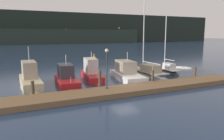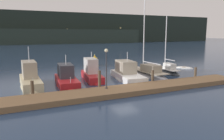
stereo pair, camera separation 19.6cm
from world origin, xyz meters
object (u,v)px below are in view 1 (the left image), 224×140
object	(u,v)px
motorboat_berth_4	(127,76)
channel_buoy	(94,61)
dock_lamppost	(107,62)
rowboat_adrift	(183,68)
motorboat_berth_2	(67,82)
sailboat_berth_6	(166,71)
motorboat_berth_3	(92,76)
sailboat_berth_5	(146,75)
motorboat_berth_1	(30,82)

from	to	relation	value
motorboat_berth_4	channel_buoy	bearing A→B (deg)	89.10
dock_lamppost	rowboat_adrift	bearing A→B (deg)	26.57
motorboat_berth_2	sailboat_berth_6	xyz separation A→B (m)	(14.23, 1.53, -0.20)
dock_lamppost	rowboat_adrift	world-z (taller)	dock_lamppost
motorboat_berth_3	dock_lamppost	size ratio (longest dim) A/B	1.79
sailboat_berth_5	channel_buoy	distance (m)	11.39
rowboat_adrift	motorboat_berth_2	bearing A→B (deg)	-169.35
sailboat_berth_6	motorboat_berth_1	bearing A→B (deg)	-177.65
channel_buoy	rowboat_adrift	distance (m)	14.33
motorboat_berth_2	dock_lamppost	bearing A→B (deg)	-61.35
motorboat_berth_1	sailboat_berth_6	distance (m)	17.76
sailboat_berth_6	rowboat_adrift	xyz separation A→B (m)	(4.93, 2.07, -0.17)
motorboat_berth_3	channel_buoy	size ratio (longest dim) A/B	3.26
sailboat_berth_6	channel_buoy	distance (m)	12.28
motorboat_berth_1	rowboat_adrift	size ratio (longest dim) A/B	2.44
motorboat_berth_2	sailboat_berth_6	bearing A→B (deg)	6.15
channel_buoy	dock_lamppost	size ratio (longest dim) A/B	0.55
motorboat_berth_1	motorboat_berth_4	xyz separation A→B (m)	(10.69, -0.87, -0.12)
motorboat_berth_2	motorboat_berth_4	bearing A→B (deg)	-0.51
motorboat_berth_1	dock_lamppost	bearing A→B (deg)	-42.17
motorboat_berth_3	motorboat_berth_1	bearing A→B (deg)	-173.99
channel_buoy	sailboat_berth_6	bearing A→B (deg)	-55.95
rowboat_adrift	motorboat_berth_3	bearing A→B (deg)	-172.53
motorboat_berth_1	motorboat_berth_2	xyz separation A→B (m)	(3.51, -0.81, -0.12)
motorboat_berth_1	sailboat_berth_5	bearing A→B (deg)	-0.27
sailboat_berth_5	rowboat_adrift	size ratio (longest dim) A/B	3.69
motorboat_berth_2	channel_buoy	bearing A→B (deg)	57.81
motorboat_berth_3	motorboat_berth_2	bearing A→B (deg)	-155.33
motorboat_berth_2	rowboat_adrift	xyz separation A→B (m)	(19.17, 3.60, -0.37)
motorboat_berth_3	sailboat_berth_6	bearing A→B (deg)	0.05
motorboat_berth_3	rowboat_adrift	bearing A→B (deg)	7.47
motorboat_berth_1	rowboat_adrift	xyz separation A→B (m)	(22.68, 2.80, -0.49)
motorboat_berth_1	sailboat_berth_6	xyz separation A→B (m)	(17.74, 0.73, -0.32)
sailboat_berth_5	motorboat_berth_2	bearing A→B (deg)	-175.93
motorboat_berth_2	dock_lamppost	size ratio (longest dim) A/B	1.76
motorboat_berth_1	motorboat_berth_3	xyz separation A→B (m)	(6.83, 0.72, -0.02)
motorboat_berth_3	dock_lamppost	xyz separation A→B (m)	(-0.75, -6.22, 2.40)
motorboat_berth_1	dock_lamppost	xyz separation A→B (m)	(6.08, -5.50, 2.38)
motorboat_berth_2	motorboat_berth_3	bearing A→B (deg)	24.67
motorboat_berth_2	rowboat_adrift	bearing A→B (deg)	10.65
channel_buoy	rowboat_adrift	world-z (taller)	channel_buoy
motorboat_berth_1	dock_lamppost	world-z (taller)	motorboat_berth_1
motorboat_berth_2	motorboat_berth_4	world-z (taller)	motorboat_berth_4
motorboat_berth_1	motorboat_berth_2	distance (m)	3.60
sailboat_berth_5	dock_lamppost	xyz separation A→B (m)	(-7.83, -5.44, 2.72)
channel_buoy	rowboat_adrift	bearing A→B (deg)	-34.45
motorboat_berth_1	sailboat_berth_6	size ratio (longest dim) A/B	0.82
sailboat_berth_6	dock_lamppost	distance (m)	13.50
motorboat_berth_1	motorboat_berth_4	bearing A→B (deg)	-4.65
motorboat_berth_1	dock_lamppost	distance (m)	8.54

